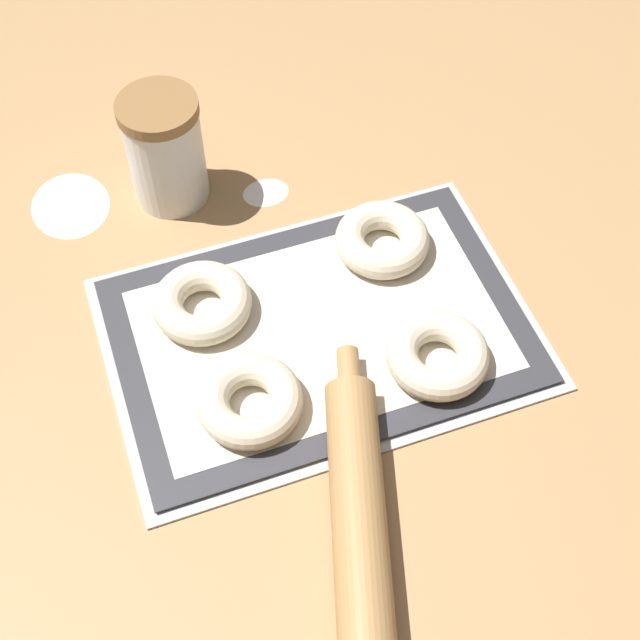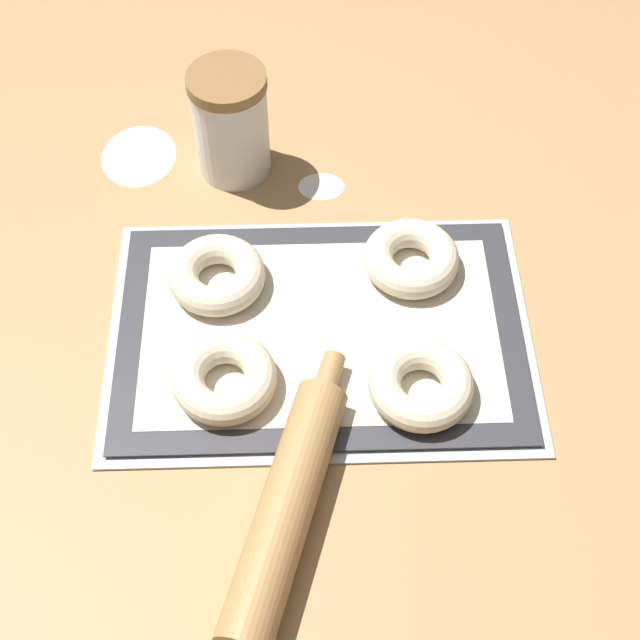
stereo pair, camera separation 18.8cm
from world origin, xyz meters
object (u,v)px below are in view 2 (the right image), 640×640
Objects in this scene: bagel_back_left at (217,275)px; baking_tray at (320,332)px; rolling_pin at (285,510)px; bagel_front_right at (421,385)px; bagel_front_left at (224,378)px; bagel_back_right at (411,258)px; flour_canister at (231,123)px.

baking_tray is at bearing -29.61° from bagel_back_left.
bagel_front_right is at bearing 43.41° from rolling_pin.
bagel_front_left is at bearing 176.24° from bagel_front_right.
bagel_back_right is at bearing 64.24° from rolling_pin.
flour_canister is 0.53m from rolling_pin.
bagel_front_left is 1.00× the size of bagel_back_left.
bagel_back_right is (0.12, 0.09, 0.03)m from baking_tray.
baking_tray is 4.24× the size of bagel_front_left.
bagel_front_right and bagel_back_left have the same top height.
baking_tray is at bearing -141.98° from bagel_back_right.
flour_canister is at bearing 86.08° from bagel_back_left.
rolling_pin is at bearing -74.98° from bagel_back_left.
rolling_pin reaches higher than bagel_front_right.
rolling_pin reaches higher than bagel_front_left.
bagel_front_right is at bearing -59.68° from flour_canister.
rolling_pin is at bearing -100.12° from baking_tray.
bagel_front_right is 0.29m from bagel_back_left.
bagel_front_left is 0.32× the size of rolling_pin.
bagel_back_left is 0.22m from flour_canister.
bagel_back_right is 0.32× the size of rolling_pin.
bagel_front_left is 1.00× the size of bagel_back_right.
bagel_front_right and bagel_back_right have the same top height.
bagel_front_left and bagel_back_left have the same top height.
flour_canister reaches higher than bagel_front_right.
bagel_back_left is at bearing -93.92° from flour_canister.
bagel_front_right is 0.18m from bagel_back_right.
bagel_back_left is at bearing 105.02° from rolling_pin.
rolling_pin is (0.07, -0.52, -0.05)m from flour_canister.
baking_tray is 0.15m from bagel_back_left.
bagel_front_right is at bearing -34.60° from bagel_back_left.
flour_canister reaches higher than bagel_front_left.
bagel_front_right is at bearing -91.43° from bagel_back_right.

